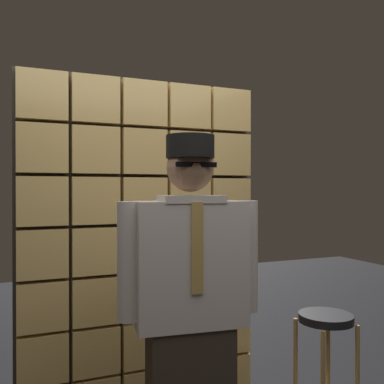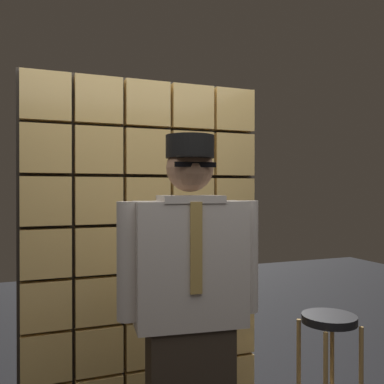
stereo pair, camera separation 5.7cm
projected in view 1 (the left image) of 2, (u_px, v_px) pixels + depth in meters
The scene contains 3 objects.
glass_block_wall at pixel (144, 248), 2.89m from camera, with size 1.64×0.10×2.29m.
standing_person at pixel (190, 310), 2.08m from camera, with size 0.72×0.33×1.78m.
bar_stool at pixel (326, 343), 2.70m from camera, with size 0.34×0.34×0.73m.
Camera 1 is at (-0.82, -1.57, 1.52)m, focal length 40.00 mm.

